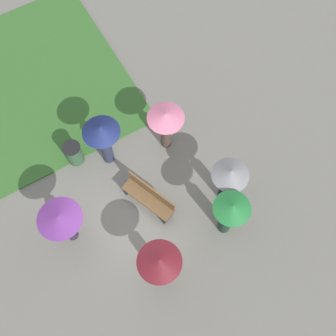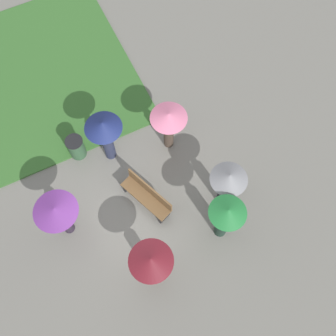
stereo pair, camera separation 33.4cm
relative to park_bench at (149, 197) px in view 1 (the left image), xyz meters
The scene contains 10 objects.
ground_plane 0.70m from the park_bench, 106.29° to the right, with size 90.00×90.00×0.00m, color slate.
lawn_patch_near 5.81m from the park_bench, 158.88° to the right, with size 6.36×7.19×0.06m.
park_bench is the anchor object (origin of this frame).
trash_bin 2.59m from the park_bench, 151.47° to the right, with size 0.51×0.51×0.80m.
crowd_person_pink 2.11m from the park_bench, 136.39° to the left, with size 1.03×1.03×1.74m.
crowd_person_maroon 2.19m from the park_bench, 21.19° to the right, with size 1.09×1.09×1.77m.
crowd_person_purple 2.49m from the park_bench, 95.63° to the right, with size 1.13×1.13×1.79m.
crowd_person_green 2.33m from the park_bench, 40.33° to the left, with size 0.95×0.95×1.90m.
crowd_person_navy 2.09m from the park_bench, 168.07° to the right, with size 1.02×1.02×1.93m.
crowd_person_grey 2.27m from the park_bench, 65.46° to the left, with size 0.98×0.98×1.80m.
Camera 1 is at (3.74, -0.98, 11.41)m, focal length 45.00 mm.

